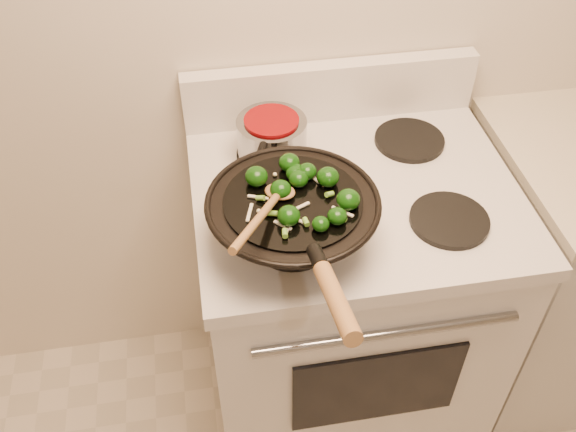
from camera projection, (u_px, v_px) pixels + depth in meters
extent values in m
cube|color=silver|center=(344.00, 310.00, 1.87)|extent=(0.76, 0.64, 0.88)
cube|color=silver|center=(355.00, 194.00, 1.55)|extent=(0.78, 0.66, 0.04)
cube|color=silver|center=(330.00, 91.00, 1.69)|extent=(0.78, 0.05, 0.16)
cylinder|color=gray|center=(387.00, 334.00, 1.40)|extent=(0.60, 0.02, 0.02)
cube|color=black|center=(377.00, 388.00, 1.57)|extent=(0.42, 0.01, 0.28)
cylinder|color=black|center=(293.00, 239.00, 1.41)|extent=(0.18, 0.18, 0.01)
cylinder|color=black|center=(449.00, 220.00, 1.45)|extent=(0.18, 0.18, 0.01)
cylinder|color=black|center=(272.00, 155.00, 1.62)|extent=(0.18, 0.18, 0.01)
cylinder|color=black|center=(409.00, 140.00, 1.66)|extent=(0.18, 0.18, 0.01)
torus|color=black|center=(293.00, 202.00, 1.33)|extent=(0.37, 0.37, 0.01)
cylinder|color=black|center=(293.00, 201.00, 1.33)|extent=(0.29, 0.29, 0.01)
cylinder|color=black|center=(318.00, 258.00, 1.15)|extent=(0.03, 0.06, 0.04)
cylinder|color=olive|center=(337.00, 301.00, 1.04)|extent=(0.04, 0.19, 0.08)
ellipsoid|color=#0D3708|center=(296.00, 171.00, 1.37)|extent=(0.03, 0.03, 0.03)
cylinder|color=#4C782B|center=(301.00, 173.00, 1.38)|extent=(0.02, 0.02, 0.01)
ellipsoid|color=#0D3708|center=(281.00, 189.00, 1.32)|extent=(0.04, 0.04, 0.04)
ellipsoid|color=#0D3708|center=(256.00, 176.00, 1.35)|extent=(0.05, 0.05, 0.04)
ellipsoid|color=#0D3708|center=(337.00, 216.00, 1.27)|extent=(0.04, 0.04, 0.03)
cylinder|color=#4C782B|center=(343.00, 219.00, 1.27)|extent=(0.02, 0.02, 0.02)
ellipsoid|color=#0D3708|center=(299.00, 179.00, 1.35)|extent=(0.04, 0.04, 0.04)
ellipsoid|color=#0D3708|center=(321.00, 224.00, 1.25)|extent=(0.04, 0.04, 0.03)
ellipsoid|color=#0D3708|center=(295.00, 174.00, 1.36)|extent=(0.04, 0.04, 0.03)
cylinder|color=#4C782B|center=(300.00, 176.00, 1.37)|extent=(0.02, 0.01, 0.01)
ellipsoid|color=#0D3708|center=(289.00, 216.00, 1.26)|extent=(0.05, 0.05, 0.04)
ellipsoid|color=#0D3708|center=(289.00, 163.00, 1.38)|extent=(0.05, 0.05, 0.04)
ellipsoid|color=#0D3708|center=(348.00, 200.00, 1.29)|extent=(0.05, 0.05, 0.04)
cylinder|color=#4C782B|center=(355.00, 204.00, 1.31)|extent=(0.02, 0.02, 0.01)
ellipsoid|color=#0D3708|center=(328.00, 177.00, 1.35)|extent=(0.05, 0.05, 0.04)
ellipsoid|color=#0D3708|center=(307.00, 171.00, 1.36)|extent=(0.04, 0.04, 0.04)
cube|color=white|center=(313.00, 177.00, 1.37)|extent=(0.03, 0.05, 0.00)
cube|color=white|center=(289.00, 215.00, 1.29)|extent=(0.04, 0.03, 0.00)
cube|color=white|center=(258.00, 197.00, 1.32)|extent=(0.04, 0.02, 0.00)
cube|color=white|center=(295.00, 173.00, 1.38)|extent=(0.01, 0.04, 0.00)
cube|color=white|center=(300.00, 221.00, 1.27)|extent=(0.03, 0.03, 0.00)
cube|color=white|center=(301.00, 206.00, 1.30)|extent=(0.04, 0.02, 0.00)
cube|color=white|center=(287.00, 227.00, 1.26)|extent=(0.02, 0.04, 0.00)
cube|color=white|center=(283.00, 225.00, 1.27)|extent=(0.03, 0.03, 0.00)
cube|color=white|center=(343.00, 212.00, 1.29)|extent=(0.04, 0.04, 0.00)
cube|color=white|center=(250.00, 212.00, 1.29)|extent=(0.02, 0.05, 0.00)
cylinder|color=#6CAC37|center=(342.00, 206.00, 1.30)|extent=(0.02, 0.03, 0.01)
cylinder|color=#6CAC37|center=(329.00, 194.00, 1.32)|extent=(0.02, 0.03, 0.02)
cylinder|color=#6CAC37|center=(306.00, 222.00, 1.27)|extent=(0.01, 0.02, 0.02)
cylinder|color=#6CAC37|center=(271.00, 213.00, 1.28)|extent=(0.02, 0.02, 0.01)
cylinder|color=#6CAC37|center=(309.00, 170.00, 1.38)|extent=(0.03, 0.02, 0.02)
cylinder|color=#6CAC37|center=(324.00, 179.00, 1.36)|extent=(0.02, 0.03, 0.02)
cylinder|color=#6CAC37|center=(329.00, 183.00, 1.35)|extent=(0.02, 0.02, 0.02)
cylinder|color=#6CAC37|center=(285.00, 233.00, 1.24)|extent=(0.03, 0.03, 0.02)
cylinder|color=#6CAC37|center=(260.00, 198.00, 1.32)|extent=(0.02, 0.02, 0.02)
sphere|color=beige|center=(275.00, 175.00, 1.37)|extent=(0.01, 0.01, 0.01)
sphere|color=beige|center=(324.00, 185.00, 1.35)|extent=(0.01, 0.01, 0.01)
sphere|color=beige|center=(259.00, 211.00, 1.29)|extent=(0.01, 0.01, 0.01)
ellipsoid|color=olive|center=(280.00, 192.00, 1.33)|extent=(0.08, 0.07, 0.02)
cylinder|color=olive|center=(258.00, 220.00, 1.20)|extent=(0.13, 0.24, 0.10)
cylinder|color=gray|center=(272.00, 137.00, 1.58)|extent=(0.17, 0.17, 0.10)
cylinder|color=#730508|center=(271.00, 120.00, 1.54)|extent=(0.13, 0.13, 0.01)
cylinder|color=black|center=(259.00, 158.00, 1.45)|extent=(0.06, 0.11, 0.02)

